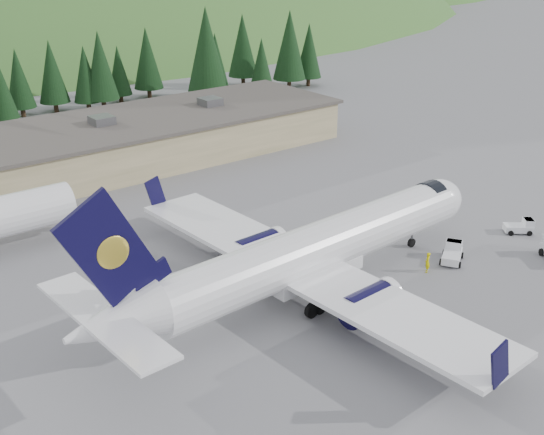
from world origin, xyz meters
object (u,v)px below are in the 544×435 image
Objects in this scene: terminal_building at (63,153)px; airliner at (310,253)px; baggage_tug_b at (521,227)px; ramp_worker at (427,262)px; baggage_tug_a at (452,253)px.

airliner is at bearing -84.16° from terminal_building.
baggage_tug_b is at bearing -11.77° from airliner.
terminal_building is at bearing -112.15° from ramp_worker.
airliner is at bearing 134.57° from baggage_tug_a.
terminal_building is at bearing 93.01° from airliner.
ramp_worker is (13.79, -41.44, -1.76)m from terminal_building.
baggage_tug_b is (9.65, -0.30, -0.07)m from baggage_tug_a.
ramp_worker reaches higher than baggage_tug_a.
baggage_tug_a is 1.13× the size of baggage_tug_b.
airliner is 22.08× the size of ramp_worker.
terminal_building is at bearing 81.08° from baggage_tug_a.
ramp_worker is (9.89, -3.39, -2.51)m from airliner.
airliner is 0.54× the size of terminal_building.
baggage_tug_a is 0.04× the size of terminal_building.
baggage_tug_a is 3.36m from ramp_worker.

